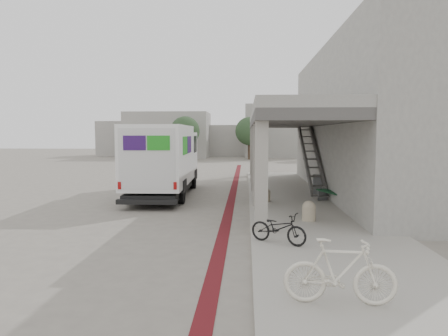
# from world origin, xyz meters

# --- Properties ---
(ground) EXTENTS (120.00, 120.00, 0.00)m
(ground) POSITION_xyz_m (0.00, 0.00, 0.00)
(ground) COLOR slate
(ground) RESTS_ON ground
(bike_lane_stripe) EXTENTS (0.35, 40.00, 0.01)m
(bike_lane_stripe) POSITION_xyz_m (1.00, 2.00, 0.01)
(bike_lane_stripe) COLOR #531015
(bike_lane_stripe) RESTS_ON ground
(sidewalk) EXTENTS (4.40, 28.00, 0.12)m
(sidewalk) POSITION_xyz_m (4.00, 0.00, 0.06)
(sidewalk) COLOR gray
(sidewalk) RESTS_ON ground
(transit_building) EXTENTS (7.60, 17.00, 7.00)m
(transit_building) POSITION_xyz_m (6.83, 4.50, 3.40)
(transit_building) COLOR gray
(transit_building) RESTS_ON ground
(distant_backdrop) EXTENTS (28.00, 10.00, 6.50)m
(distant_backdrop) POSITION_xyz_m (-2.84, 35.89, 2.70)
(distant_backdrop) COLOR gray
(distant_backdrop) RESTS_ON ground
(tree_left) EXTENTS (3.20, 3.20, 4.80)m
(tree_left) POSITION_xyz_m (-5.00, 28.00, 3.18)
(tree_left) COLOR #38281C
(tree_left) RESTS_ON ground
(tree_mid) EXTENTS (3.20, 3.20, 4.80)m
(tree_mid) POSITION_xyz_m (2.00, 30.00, 3.18)
(tree_mid) COLOR #38281C
(tree_mid) RESTS_ON ground
(tree_right) EXTENTS (3.20, 3.20, 4.80)m
(tree_right) POSITION_xyz_m (10.00, 29.00, 3.18)
(tree_right) COLOR #38281C
(tree_right) RESTS_ON ground
(fedex_truck) EXTENTS (2.63, 7.83, 3.31)m
(fedex_truck) POSITION_xyz_m (-2.21, 3.45, 1.76)
(fedex_truck) COLOR black
(fedex_truck) RESTS_ON ground
(bench) EXTENTS (1.10, 2.05, 0.48)m
(bench) POSITION_xyz_m (5.20, 1.09, 0.46)
(bench) COLOR slate
(bench) RESTS_ON sidewalk
(bollard_near) EXTENTS (0.43, 0.43, 0.65)m
(bollard_near) POSITION_xyz_m (3.71, -2.13, 0.45)
(bollard_near) COLOR tan
(bollard_near) RESTS_ON sidewalk
(bollard_far) EXTENTS (0.36, 0.36, 0.54)m
(bollard_far) POSITION_xyz_m (2.50, 1.56, 0.39)
(bollard_far) COLOR tan
(bollard_far) RESTS_ON sidewalk
(utility_cabinet) EXTENTS (0.46, 0.57, 0.89)m
(utility_cabinet) POSITION_xyz_m (5.00, 3.79, 0.56)
(utility_cabinet) COLOR slate
(utility_cabinet) RESTS_ON sidewalk
(bicycle_black) EXTENTS (1.61, 1.23, 0.81)m
(bicycle_black) POSITION_xyz_m (2.50, -4.91, 0.53)
(bicycle_black) COLOR black
(bicycle_black) RESTS_ON sidewalk
(bicycle_cream) EXTENTS (1.89, 0.66, 1.12)m
(bicycle_cream) POSITION_xyz_m (3.23, -8.57, 0.68)
(bicycle_cream) COLOR silver
(bicycle_cream) RESTS_ON sidewalk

